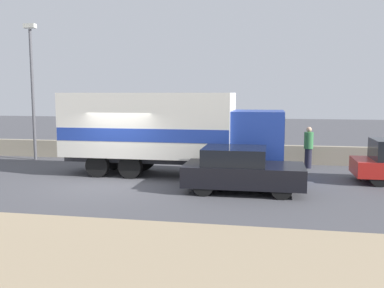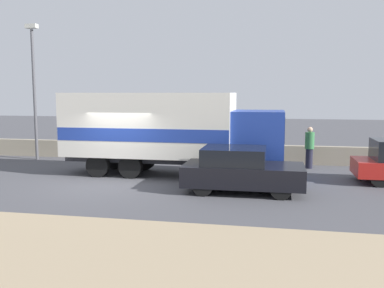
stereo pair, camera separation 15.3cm
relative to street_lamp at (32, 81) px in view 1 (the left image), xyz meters
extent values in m
plane|color=#47474C|center=(5.68, -4.48, -3.76)|extent=(80.00, 80.00, 0.00)
cube|color=#9E896B|center=(5.68, -10.79, -3.74)|extent=(60.00, 4.19, 0.04)
cube|color=gray|center=(5.68, 1.06, -3.34)|extent=(60.00, 0.35, 0.84)
cylinder|color=#4C4C51|center=(0.00, 0.00, -0.67)|extent=(0.14, 0.14, 6.18)
cube|color=beige|center=(0.00, 0.00, 2.57)|extent=(0.56, 0.28, 0.20)
cube|color=navy|center=(10.72, -2.60, -2.28)|extent=(1.89, 2.10, 2.16)
cube|color=black|center=(11.65, -2.60, -1.84)|extent=(0.06, 1.79, 0.95)
cube|color=#2D2D33|center=(6.48, -2.60, -3.10)|extent=(6.58, 1.33, 0.25)
cube|color=silver|center=(6.48, -2.60, -1.75)|extent=(6.58, 2.42, 2.44)
cube|color=navy|center=(6.48, -2.60, -2.08)|extent=(6.55, 2.44, 0.49)
cylinder|color=black|center=(10.72, -1.72, -3.31)|extent=(0.89, 0.28, 0.89)
cylinder|color=black|center=(10.72, -3.48, -3.31)|extent=(0.89, 0.28, 0.89)
cylinder|color=black|center=(4.67, -1.72, -3.31)|extent=(0.89, 0.28, 0.89)
cylinder|color=black|center=(4.67, -3.48, -3.31)|extent=(0.89, 0.28, 0.89)
cylinder|color=black|center=(5.99, -1.72, -3.31)|extent=(0.89, 0.28, 0.89)
cylinder|color=black|center=(5.99, -3.48, -3.31)|extent=(0.89, 0.28, 0.89)
cube|color=black|center=(10.36, -4.92, -3.18)|extent=(3.88, 1.90, 0.67)
cube|color=black|center=(10.05, -4.92, -2.57)|extent=(2.02, 1.74, 0.55)
cylinder|color=black|center=(11.56, -4.09, -3.43)|extent=(0.65, 0.20, 0.65)
cylinder|color=black|center=(11.56, -5.75, -3.43)|extent=(0.65, 0.20, 0.65)
cylinder|color=black|center=(9.15, -4.09, -3.43)|extent=(0.65, 0.20, 0.65)
cylinder|color=black|center=(9.15, -5.75, -3.43)|extent=(0.65, 0.20, 0.65)
cylinder|color=black|center=(14.93, -1.80, -3.40)|extent=(0.71, 0.20, 0.71)
cylinder|color=black|center=(14.93, -3.32, -3.40)|extent=(0.71, 0.20, 0.71)
cylinder|color=#1E1E2D|center=(12.80, 0.04, -3.33)|extent=(0.30, 0.30, 0.85)
cylinder|color=#33723F|center=(12.80, 0.04, -2.56)|extent=(0.39, 0.39, 0.71)
sphere|color=tan|center=(12.80, 0.04, -2.09)|extent=(0.23, 0.23, 0.23)
camera|label=1|loc=(11.21, -18.73, -0.52)|focal=40.00mm
camera|label=2|loc=(11.36, -18.71, -0.52)|focal=40.00mm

